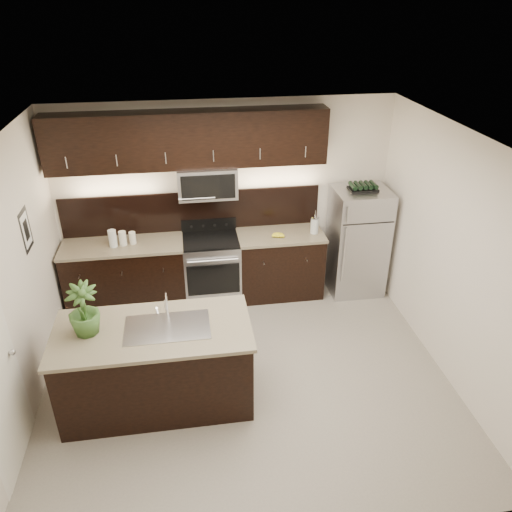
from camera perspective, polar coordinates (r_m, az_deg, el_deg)
The scene contains 12 objects.
ground at distance 5.87m, azimuth -1.12°, elevation -13.46°, with size 4.50×4.50×0.00m, color gray.
room_walls at distance 4.86m, azimuth -2.54°, elevation 1.14°, with size 4.52×4.02×2.71m.
counter_run at distance 6.94m, azimuth -6.76°, elevation -1.55°, with size 3.51×0.65×0.94m.
upper_fixtures at distance 6.42m, azimuth -7.44°, elevation 12.13°, with size 3.49×0.40×1.66m.
island at distance 5.38m, azimuth -11.29°, elevation -12.16°, with size 1.96×0.96×0.94m.
sink_faucet at distance 5.08m, azimuth -10.10°, elevation -7.83°, with size 0.84×0.50×0.28m.
refrigerator at distance 7.14m, azimuth 11.49°, elevation 1.65°, with size 0.74×0.67×1.53m, color #B2B2B7.
wine_rack at distance 6.82m, azimuth 12.14°, elevation 7.71°, with size 0.38×0.23×0.09m.
plant at distance 5.05m, azimuth -19.14°, elevation -5.81°, with size 0.30×0.30×0.54m, color #355A24.
canisters at distance 6.70m, azimuth -15.26°, elevation 1.97°, with size 0.34×0.15×0.23m.
french_press at distance 6.84m, azimuth 6.71°, elevation 3.56°, with size 0.11×0.11×0.33m.
bananas at distance 6.74m, azimuth 2.15°, elevation 2.45°, with size 0.18×0.14×0.05m, color yellow.
Camera 1 is at (-0.55, -4.33, 3.93)m, focal length 35.00 mm.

